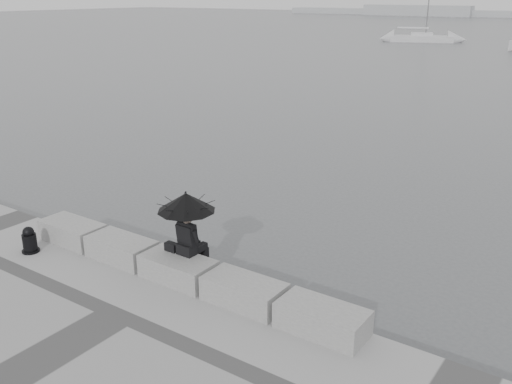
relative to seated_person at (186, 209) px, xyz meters
The scene contains 10 objects.
ground 2.02m from the seated_person, 101.59° to the left, with size 360.00×360.00×0.00m, color #4A4C4F.
stone_block_far_left 3.67m from the seated_person, behind, with size 1.60×0.80×0.50m, color slate.
stone_block_left 2.16m from the seated_person, behind, with size 1.60×0.80×0.50m, color slate.
stone_block_centre 1.30m from the seated_person, 96.63° to the right, with size 1.60×0.80×0.50m, color slate.
stone_block_right 2.11m from the seated_person, ahead, with size 1.60×0.80×0.50m, color slate.
stone_block_far_right 3.61m from the seated_person, ahead, with size 1.60×0.80×0.50m, color slate.
seated_person is the anchor object (origin of this frame).
bag 1.00m from the seated_person, 166.13° to the right, with size 0.28×0.16×0.18m, color black.
mooring_bollard 4.15m from the seated_person, 161.83° to the right, with size 0.40×0.40×0.63m.
sailboat_left 70.30m from the seated_person, 105.51° to the left, with size 8.25×5.16×12.90m.
Camera 1 is at (7.42, -8.29, 6.20)m, focal length 40.00 mm.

